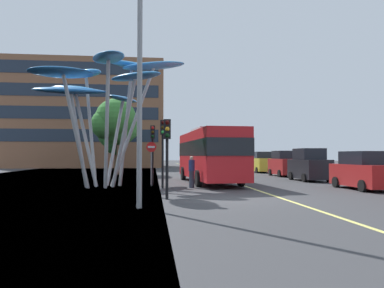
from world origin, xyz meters
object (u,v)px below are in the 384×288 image
at_px(traffic_light_island_mid, 153,142).
at_px(car_parked_far, 309,166).
at_px(traffic_light_kerb_near, 167,141).
at_px(no_entry_sign, 151,157).
at_px(traffic_light_kerb_far, 163,139).
at_px(car_far_side, 261,163).
at_px(pedestrian, 192,172).
at_px(leaf_sculpture, 103,85).
at_px(car_side_street, 284,164).
at_px(street_lamp, 147,46).
at_px(car_parked_mid, 364,171).
at_px(red_bus, 209,153).

relative_size(traffic_light_island_mid, car_parked_far, 0.93).
distance_m(traffic_light_kerb_near, no_entry_sign, 7.03).
distance_m(traffic_light_kerb_far, traffic_light_island_mid, 2.23).
relative_size(car_far_side, pedestrian, 2.60).
xyz_separation_m(leaf_sculpture, car_side_street, (14.21, 9.14, -4.86)).
height_order(street_lamp, pedestrian, street_lamp).
bearing_deg(traffic_light_kerb_far, traffic_light_island_mid, 104.32).
bearing_deg(street_lamp, car_parked_mid, 26.53).
relative_size(traffic_light_kerb_far, no_entry_sign, 1.44).
height_order(red_bus, car_side_street, red_bus).
xyz_separation_m(car_far_side, pedestrian, (-9.25, -17.45, -0.15)).
bearing_deg(car_side_street, red_bus, -137.74).
xyz_separation_m(red_bus, traffic_light_island_mid, (-3.71, -1.50, 0.66)).
relative_size(red_bus, car_parked_mid, 2.47).
relative_size(leaf_sculpture, car_side_street, 2.28).
bearing_deg(traffic_light_kerb_far, street_lamp, -95.66).
height_order(traffic_light_kerb_near, car_side_street, traffic_light_kerb_near).
xyz_separation_m(traffic_light_kerb_far, car_side_street, (10.80, 10.61, -1.66)).
distance_m(car_parked_far, car_side_street, 5.80).
height_order(leaf_sculpture, car_parked_far, leaf_sculpture).
bearing_deg(no_entry_sign, traffic_light_island_mid, 77.42).
distance_m(leaf_sculpture, traffic_light_kerb_near, 8.25).
xyz_separation_m(car_parked_mid, car_side_street, (0.19, 12.36, 0.09)).
bearing_deg(car_parked_mid, car_parked_far, 91.12).
distance_m(street_lamp, pedestrian, 9.30).
relative_size(car_parked_mid, car_far_side, 0.92).
bearing_deg(car_side_street, no_entry_sign, -142.46).
distance_m(traffic_light_kerb_far, car_parked_mid, 10.90).
xyz_separation_m(street_lamp, pedestrian, (2.36, 7.68, -4.70)).
relative_size(leaf_sculpture, street_lamp, 0.98).
height_order(traffic_light_kerb_near, no_entry_sign, traffic_light_kerb_near).
relative_size(leaf_sculpture, traffic_light_kerb_far, 2.36).
xyz_separation_m(traffic_light_kerb_near, traffic_light_island_mid, (-0.60, 7.31, 0.24)).
xyz_separation_m(traffic_light_island_mid, car_side_street, (11.35, 8.44, -1.58)).
bearing_deg(traffic_light_kerb_near, no_entry_sign, 95.51).
height_order(red_bus, car_far_side, red_bus).
height_order(red_bus, no_entry_sign, red_bus).
xyz_separation_m(car_parked_far, street_lamp, (-11.22, -12.23, 4.51)).
relative_size(traffic_light_kerb_near, car_parked_mid, 0.77).
distance_m(red_bus, car_parked_far, 7.47).
height_order(car_parked_far, street_lamp, street_lamp).
height_order(traffic_light_kerb_far, no_entry_sign, traffic_light_kerb_far).
distance_m(leaf_sculpture, no_entry_sign, 5.02).
distance_m(car_parked_far, pedestrian, 9.97).
xyz_separation_m(traffic_light_island_mid, car_far_side, (11.43, 15.55, -1.58)).
height_order(car_far_side, street_lamp, street_lamp).
bearing_deg(pedestrian, street_lamp, -107.09).
xyz_separation_m(red_bus, car_parked_mid, (7.46, -5.41, -1.00)).
relative_size(car_parked_far, car_far_side, 0.84).
bearing_deg(red_bus, car_far_side, 61.22).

